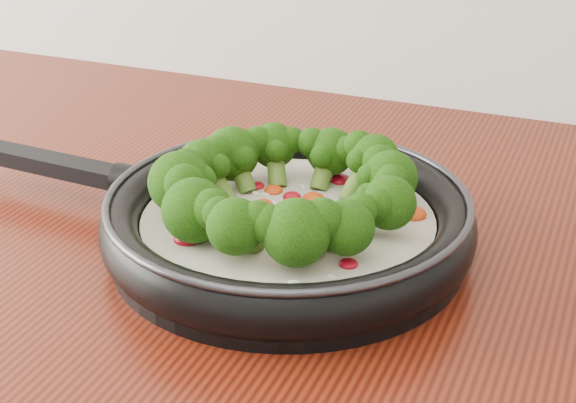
% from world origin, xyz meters
% --- Properties ---
extents(skillet, '(0.53, 0.35, 0.10)m').
position_xyz_m(skillet, '(-0.04, 1.05, 0.94)').
color(skillet, black).
rests_on(skillet, counter).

